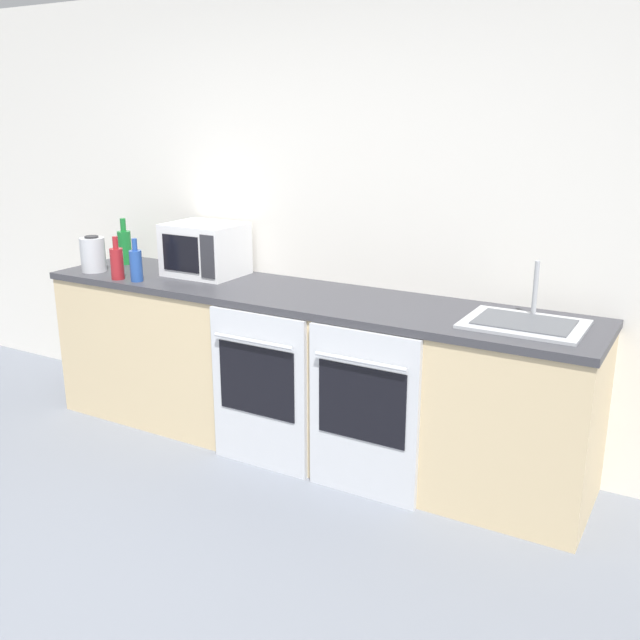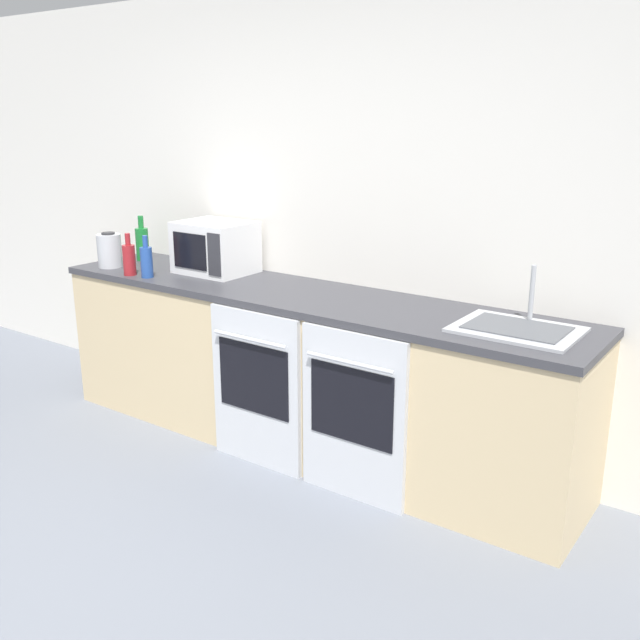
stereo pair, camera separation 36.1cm
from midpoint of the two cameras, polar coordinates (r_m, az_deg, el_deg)
wall_back at (r=4.19m, az=3.91°, el=8.09°), size 10.00×0.06×2.60m
counter_back at (r=4.11m, az=1.08°, el=-4.09°), size 3.28×0.68×0.93m
oven_left at (r=3.89m, az=-2.54°, el=-5.55°), size 0.60×0.06×0.88m
oven_right at (r=3.57m, az=5.55°, el=-7.70°), size 0.60×0.06×0.88m
microwave at (r=4.47m, az=-6.08°, el=5.78°), size 0.45×0.37×0.32m
bottle_blue at (r=4.40m, az=-11.45°, el=4.62°), size 0.07×0.07×0.26m
bottle_green at (r=4.93m, az=-12.02°, el=6.03°), size 0.09×0.09×0.30m
bottle_red at (r=4.49m, az=-12.82°, el=4.78°), size 0.08×0.08×0.26m
kettle at (r=4.76m, az=-14.43°, el=5.40°), size 0.15×0.15×0.23m
sink at (r=3.44m, az=18.44°, el=-0.65°), size 0.55×0.42×0.28m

